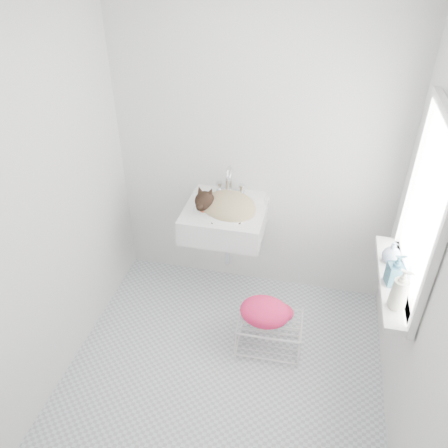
% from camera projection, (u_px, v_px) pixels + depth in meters
% --- Properties ---
extents(floor, '(2.20, 2.00, 0.02)m').
position_uv_depth(floor, '(226.00, 364.00, 3.27)').
color(floor, silver).
rests_on(floor, ground).
extents(back_wall, '(2.20, 0.02, 2.50)m').
position_uv_depth(back_wall, '(255.00, 149.00, 3.38)').
color(back_wall, silver).
rests_on(back_wall, ground).
extents(right_wall, '(0.02, 2.00, 2.50)m').
position_uv_depth(right_wall, '(430.00, 247.00, 2.36)').
color(right_wall, silver).
rests_on(right_wall, ground).
extents(left_wall, '(0.02, 2.00, 2.50)m').
position_uv_depth(left_wall, '(52.00, 199.00, 2.77)').
color(left_wall, silver).
rests_on(left_wall, ground).
extents(window_glass, '(0.01, 0.80, 1.00)m').
position_uv_depth(window_glass, '(427.00, 210.00, 2.47)').
color(window_glass, white).
rests_on(window_glass, right_wall).
extents(window_frame, '(0.04, 0.90, 1.10)m').
position_uv_depth(window_frame, '(424.00, 210.00, 2.48)').
color(window_frame, white).
rests_on(window_frame, right_wall).
extents(windowsill, '(0.16, 0.88, 0.04)m').
position_uv_depth(windowsill, '(393.00, 280.00, 2.78)').
color(windowsill, white).
rests_on(windowsill, right_wall).
extents(sink, '(0.61, 0.54, 0.25)m').
position_uv_depth(sink, '(225.00, 209.00, 3.42)').
color(sink, white).
rests_on(sink, back_wall).
extents(faucet, '(0.22, 0.16, 0.22)m').
position_uv_depth(faucet, '(230.00, 182.00, 3.49)').
color(faucet, silver).
rests_on(faucet, sink).
extents(cat, '(0.45, 0.37, 0.28)m').
position_uv_depth(cat, '(226.00, 206.00, 3.38)').
color(cat, tan).
rests_on(cat, sink).
extents(wire_rack, '(0.46, 0.33, 0.27)m').
position_uv_depth(wire_rack, '(269.00, 332.00, 3.32)').
color(wire_rack, silver).
rests_on(wire_rack, floor).
extents(towel, '(0.39, 0.30, 0.15)m').
position_uv_depth(towel, '(264.00, 316.00, 3.25)').
color(towel, red).
rests_on(towel, wire_rack).
extents(bottle_a, '(0.12, 0.12, 0.23)m').
position_uv_depth(bottle_a, '(395.00, 307.00, 2.56)').
color(bottle_a, silver).
rests_on(bottle_a, windowsill).
extents(bottle_b, '(0.11, 0.11, 0.21)m').
position_uv_depth(bottle_b, '(392.00, 283.00, 2.73)').
color(bottle_b, '#31657A').
rests_on(bottle_b, windowsill).
extents(bottle_c, '(0.16, 0.16, 0.15)m').
position_uv_depth(bottle_c, '(390.00, 262.00, 2.90)').
color(bottle_c, silver).
rests_on(bottle_c, windowsill).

